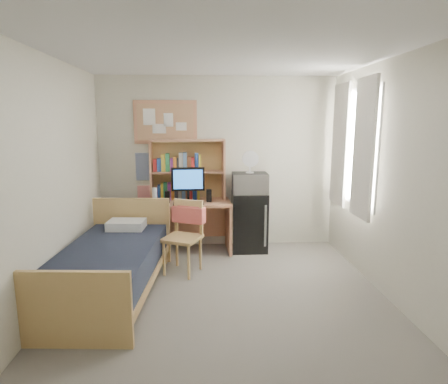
{
  "coord_description": "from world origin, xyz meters",
  "views": [
    {
      "loc": [
        -0.21,
        -3.64,
        1.92
      ],
      "look_at": [
        0.05,
        1.2,
        1.01
      ],
      "focal_mm": 30.0,
      "sensor_mm": 36.0,
      "label": 1
    }
  ],
  "objects": [
    {
      "name": "hoodie",
      "position": [
        -0.42,
        1.15,
        0.73
      ],
      "size": [
        0.46,
        0.3,
        0.21
      ],
      "primitive_type": "cube",
      "rotation": [
        0.0,
        0.0,
        -0.42
      ],
      "color": "#E56057",
      "rests_on": "desk_chair"
    },
    {
      "name": "wall_left",
      "position": [
        -1.8,
        0.0,
        1.3
      ],
      "size": [
        0.04,
        4.2,
        2.6
      ],
      "primitive_type": "cube",
      "color": "beige",
      "rests_on": "floor"
    },
    {
      "name": "curtain_right",
      "position": [
        1.72,
        1.6,
        1.6
      ],
      "size": [
        0.04,
        0.55,
        1.7
      ],
      "primitive_type": "cube",
      "color": "white",
      "rests_on": "wall_right"
    },
    {
      "name": "mini_fridge",
      "position": [
        0.46,
        1.82,
        0.44
      ],
      "size": [
        0.53,
        0.53,
        0.88
      ],
      "primitive_type": "cube",
      "rotation": [
        0.0,
        0.0,
        -0.01
      ],
      "color": "black",
      "rests_on": "floor"
    },
    {
      "name": "window_unit",
      "position": [
        1.75,
        1.2,
        1.6
      ],
      "size": [
        0.1,
        1.4,
        1.7
      ],
      "primitive_type": "cube",
      "color": "white",
      "rests_on": "wall_right"
    },
    {
      "name": "floor",
      "position": [
        0.0,
        0.0,
        -0.01
      ],
      "size": [
        3.6,
        4.2,
        0.02
      ],
      "primitive_type": "cube",
      "color": "gray",
      "rests_on": "ground"
    },
    {
      "name": "water_bottle",
      "position": [
        -0.92,
        1.65,
        0.88
      ],
      "size": [
        0.07,
        0.07,
        0.23
      ],
      "primitive_type": "cylinder",
      "rotation": [
        0.0,
        0.0,
        0.05
      ],
      "color": "white",
      "rests_on": "desk"
    },
    {
      "name": "poster_wave",
      "position": [
        -1.1,
        2.09,
        1.25
      ],
      "size": [
        0.3,
        0.01,
        0.42
      ],
      "primitive_type": "cube",
      "color": "#254797",
      "rests_on": "wall_back"
    },
    {
      "name": "desk_chair",
      "position": [
        -0.5,
        0.96,
        0.47
      ],
      "size": [
        0.62,
        0.62,
        0.94
      ],
      "primitive_type": "cube",
      "rotation": [
        0.0,
        0.0,
        -0.42
      ],
      "color": "tan",
      "rests_on": "floor"
    },
    {
      "name": "speaker_right",
      "position": [
        -0.14,
        1.73,
        0.86
      ],
      "size": [
        0.08,
        0.08,
        0.18
      ],
      "primitive_type": "cube",
      "rotation": [
        0.0,
        0.0,
        0.05
      ],
      "color": "black",
      "rests_on": "desk"
    },
    {
      "name": "keyboard",
      "position": [
        -0.44,
        1.57,
        0.78
      ],
      "size": [
        0.44,
        0.16,
        0.02
      ],
      "primitive_type": "cube",
      "rotation": [
        0.0,
        0.0,
        0.05
      ],
      "color": "black",
      "rests_on": "desk"
    },
    {
      "name": "desk_fan",
      "position": [
        0.46,
        1.8,
        1.33
      ],
      "size": [
        0.24,
        0.24,
        0.29
      ],
      "primitive_type": "cylinder",
      "rotation": [
        0.0,
        0.0,
        -0.01
      ],
      "color": "white",
      "rests_on": "microwave"
    },
    {
      "name": "pillow",
      "position": [
        -1.23,
        1.13,
        0.61
      ],
      "size": [
        0.48,
        0.36,
        0.11
      ],
      "primitive_type": "cube",
      "rotation": [
        0.0,
        0.0,
        -0.07
      ],
      "color": "white",
      "rests_on": "bed"
    },
    {
      "name": "poster_japan",
      "position": [
        -1.1,
        2.09,
        0.78
      ],
      "size": [
        0.28,
        0.01,
        0.36
      ],
      "primitive_type": "cube",
      "color": "red",
      "rests_on": "wall_back"
    },
    {
      "name": "monitor",
      "position": [
        -0.44,
        1.71,
        1.02
      ],
      "size": [
        0.48,
        0.06,
        0.51
      ],
      "primitive_type": "cube",
      "rotation": [
        0.0,
        0.0,
        0.05
      ],
      "color": "black",
      "rests_on": "desk"
    },
    {
      "name": "wall_back",
      "position": [
        0.0,
        2.1,
        1.3
      ],
      "size": [
        3.6,
        0.04,
        2.6
      ],
      "primitive_type": "cube",
      "color": "beige",
      "rests_on": "floor"
    },
    {
      "name": "wall_front",
      "position": [
        0.0,
        -2.1,
        1.3
      ],
      "size": [
        3.6,
        0.04,
        2.6
      ],
      "primitive_type": "cube",
      "color": "beige",
      "rests_on": "floor"
    },
    {
      "name": "microwave",
      "position": [
        0.46,
        1.8,
        1.03
      ],
      "size": [
        0.52,
        0.4,
        0.3
      ],
      "primitive_type": "cube",
      "rotation": [
        0.0,
        0.0,
        -0.01
      ],
      "color": "#B6B6BB",
      "rests_on": "mini_fridge"
    },
    {
      "name": "bulletin_board",
      "position": [
        -0.78,
        2.08,
        1.92
      ],
      "size": [
        0.94,
        0.03,
        0.64
      ],
      "primitive_type": "cube",
      "color": "tan",
      "rests_on": "wall_back"
    },
    {
      "name": "desk",
      "position": [
        -0.45,
        1.77,
        0.38
      ],
      "size": [
        1.26,
        0.68,
        0.77
      ],
      "primitive_type": "cube",
      "rotation": [
        0.0,
        0.0,
        0.05
      ],
      "color": "tan",
      "rests_on": "floor"
    },
    {
      "name": "wall_right",
      "position": [
        1.8,
        0.0,
        1.3
      ],
      "size": [
        0.04,
        4.2,
        2.6
      ],
      "primitive_type": "cube",
      "color": "beige",
      "rests_on": "floor"
    },
    {
      "name": "ceiling",
      "position": [
        0.0,
        0.0,
        2.6
      ],
      "size": [
        3.6,
        4.2,
        0.02
      ],
      "primitive_type": "cube",
      "color": "silver",
      "rests_on": "wall_back"
    },
    {
      "name": "speaker_left",
      "position": [
        -0.74,
        1.7,
        0.85
      ],
      "size": [
        0.07,
        0.07,
        0.17
      ],
      "primitive_type": "cube",
      "rotation": [
        0.0,
        0.0,
        0.05
      ],
      "color": "black",
      "rests_on": "desk"
    },
    {
      "name": "curtain_left",
      "position": [
        1.72,
        0.8,
        1.6
      ],
      "size": [
        0.04,
        0.55,
        1.7
      ],
      "primitive_type": "cube",
      "color": "white",
      "rests_on": "wall_right"
    },
    {
      "name": "bed",
      "position": [
        -1.28,
        0.38,
        0.28
      ],
      "size": [
        1.14,
        2.07,
        0.55
      ],
      "primitive_type": "cube",
      "rotation": [
        0.0,
        0.0,
        -0.07
      ],
      "color": "black",
      "rests_on": "floor"
    },
    {
      "name": "hutch",
      "position": [
        -0.45,
        1.92,
        1.22
      ],
      "size": [
        1.12,
        0.34,
        0.9
      ],
      "primitive_type": "cube",
      "rotation": [
        0.0,
        0.0,
        0.05
      ],
      "color": "tan",
      "rests_on": "desk"
    }
  ]
}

